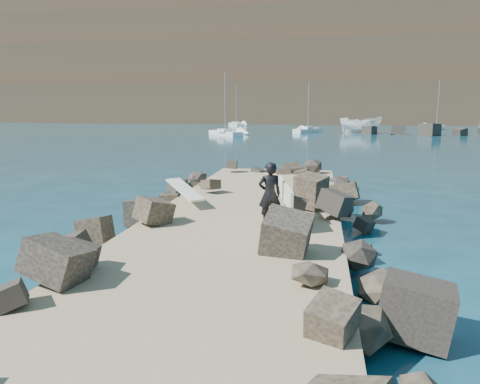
{
  "coord_description": "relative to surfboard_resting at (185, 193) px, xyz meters",
  "views": [
    {
      "loc": [
        2.31,
        -14.54,
        4.02
      ],
      "look_at": [
        0.0,
        -1.0,
        1.5
      ],
      "focal_mm": 35.0,
      "sensor_mm": 36.0,
      "label": 1
    }
  ],
  "objects": [
    {
      "name": "headland",
      "position": [
        12.31,
        158.99,
        14.96
      ],
      "size": [
        360.0,
        140.0,
        32.0
      ],
      "primitive_type": "cube",
      "color": "#2D4919",
      "rests_on": "ground"
    },
    {
      "name": "headland_buildings",
      "position": [
        19.12,
        151.18,
        32.93
      ],
      "size": [
        137.5,
        30.5,
        5.0
      ],
      "color": "white",
      "rests_on": "headland"
    },
    {
      "name": "riprap_right",
      "position": [
        5.21,
        -2.51,
        -0.54
      ],
      "size": [
        2.6,
        22.0,
        1.0
      ],
      "primitive_type": "cube",
      "color": "black",
      "rests_on": "ground"
    },
    {
      "name": "riprap_left",
      "position": [
        -0.59,
        -2.51,
        -0.54
      ],
      "size": [
        2.6,
        22.0,
        1.0
      ],
      "primitive_type": "cube",
      "color": "black",
      "rests_on": "ground"
    },
    {
      "name": "jetty",
      "position": [
        2.31,
        -3.01,
        -0.74
      ],
      "size": [
        6.0,
        26.0,
        0.6
      ],
      "primitive_type": "cube",
      "color": "#8C7759",
      "rests_on": "ground"
    },
    {
      "name": "surfboard_resting",
      "position": [
        0.0,
        0.0,
        0.0
      ],
      "size": [
        1.8,
        1.96,
        0.07
      ],
      "primitive_type": "cube",
      "rotation": [
        0.0,
        0.0,
        0.71
      ],
      "color": "silver",
      "rests_on": "riprap_left"
    },
    {
      "name": "surfer_with_board",
      "position": [
        3.3,
        -2.34,
        0.5
      ],
      "size": [
        1.14,
        2.25,
        1.85
      ],
      "color": "black",
      "rests_on": "jetty"
    },
    {
      "name": "sailboat_d",
      "position": [
        24.53,
        70.85,
        -0.69
      ],
      "size": [
        4.51,
        7.13,
        8.61
      ],
      "color": "silver",
      "rests_on": "ground"
    },
    {
      "name": "sailboat_e",
      "position": [
        -12.22,
        78.46,
        -0.69
      ],
      "size": [
        4.22,
        6.78,
        8.21
      ],
      "color": "silver",
      "rests_on": "ground"
    },
    {
      "name": "boat_imported",
      "position": [
        10.64,
        58.35,
        0.21
      ],
      "size": [
        6.86,
        4.35,
        2.48
      ],
      "primitive_type": "imported",
      "rotation": [
        0.0,
        0.0,
        1.24
      ],
      "color": "white",
      "rests_on": "ground"
    },
    {
      "name": "sailboat_a",
      "position": [
        -8.36,
        48.29,
        -0.69
      ],
      "size": [
        5.78,
        6.6,
        8.69
      ],
      "color": "silver",
      "rests_on": "ground"
    },
    {
      "name": "sailboat_b",
      "position": [
        2.72,
        57.8,
        -0.69
      ],
      "size": [
        4.4,
        6.24,
        7.78
      ],
      "color": "silver",
      "rests_on": "ground"
    },
    {
      "name": "ground",
      "position": [
        2.31,
        -1.01,
        -1.04
      ],
      "size": [
        800.0,
        800.0,
        0.0
      ],
      "primitive_type": "plane",
      "color": "#0F384C",
      "rests_on": "ground"
    }
  ]
}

